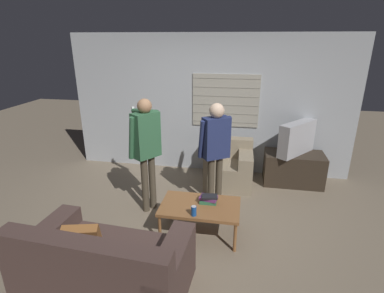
% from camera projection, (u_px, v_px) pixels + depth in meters
% --- Properties ---
extents(ground_plane, '(16.00, 16.00, 0.00)m').
position_uv_depth(ground_plane, '(189.00, 228.00, 4.10)').
color(ground_plane, '#7F705B').
extents(wall_back, '(5.20, 0.08, 2.55)m').
position_uv_depth(wall_back, '(209.00, 105.00, 5.54)').
color(wall_back, '#ADB2B7').
rests_on(wall_back, ground_plane).
extents(couch_blue, '(1.67, 1.04, 0.85)m').
position_uv_depth(couch_blue, '(104.00, 267.00, 2.97)').
color(couch_blue, '#4C3833').
rests_on(couch_blue, ground_plane).
extents(armchair_beige, '(0.82, 0.77, 0.78)m').
position_uv_depth(armchair_beige, '(229.00, 166.00, 5.26)').
color(armchair_beige, gray).
rests_on(armchair_beige, ground_plane).
extents(coffee_table, '(1.02, 0.63, 0.43)m').
position_uv_depth(coffee_table, '(200.00, 208.00, 3.86)').
color(coffee_table, brown).
rests_on(coffee_table, ground_plane).
extents(tv_stand, '(1.01, 0.54, 0.56)m').
position_uv_depth(tv_stand, '(293.00, 168.00, 5.29)').
color(tv_stand, '#33281E').
rests_on(tv_stand, ground_plane).
extents(tv, '(0.68, 0.77, 0.56)m').
position_uv_depth(tv, '(297.00, 138.00, 5.10)').
color(tv, '#B2B2B7').
rests_on(tv, tv_stand).
extents(person_left_standing, '(0.59, 0.77, 1.69)m').
position_uv_depth(person_left_standing, '(146.00, 142.00, 4.22)').
color(person_left_standing, '#4C4233').
rests_on(person_left_standing, ground_plane).
extents(person_right_standing, '(0.48, 0.80, 1.61)m').
position_uv_depth(person_right_standing, '(215.00, 143.00, 4.34)').
color(person_right_standing, '#4C4233').
rests_on(person_right_standing, ground_plane).
extents(book_stack, '(0.24, 0.19, 0.11)m').
position_uv_depth(book_stack, '(209.00, 199.00, 3.88)').
color(book_stack, '#33754C').
rests_on(book_stack, coffee_table).
extents(soda_can, '(0.07, 0.07, 0.13)m').
position_uv_depth(soda_can, '(194.00, 211.00, 3.60)').
color(soda_can, '#194C9E').
rests_on(soda_can, coffee_table).
extents(spare_remote, '(0.05, 0.13, 0.02)m').
position_uv_depth(spare_remote, '(204.00, 197.00, 4.01)').
color(spare_remote, black).
rests_on(spare_remote, coffee_table).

